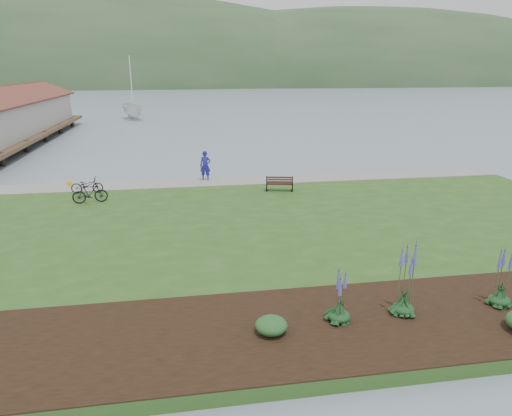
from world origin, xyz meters
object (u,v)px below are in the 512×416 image
at_px(person, 205,163).
at_px(bicycle_a, 87,185).
at_px(sailboat, 134,119).

bearing_deg(person, bicycle_a, -150.85).
relative_size(person, sailboat, 0.08).
xyz_separation_m(person, bicycle_a, (-6.67, -1.90, -0.63)).
distance_m(bicycle_a, sailboat, 41.81).
height_order(bicycle_a, sailboat, sailboat).
relative_size(person, bicycle_a, 1.26).
distance_m(person, bicycle_a, 6.96).
bearing_deg(bicycle_a, person, -74.64).
relative_size(bicycle_a, sailboat, 0.06).
xyz_separation_m(bicycle_a, sailboat, (-1.18, 41.79, -0.85)).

